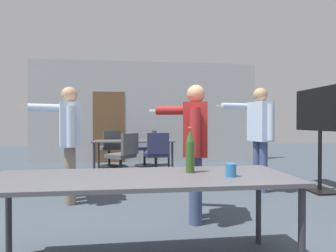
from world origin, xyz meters
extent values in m
cube|color=#B2B5B7|center=(0.00, 6.27, 1.47)|extent=(6.66, 0.10, 2.95)
cube|color=brown|center=(-1.10, 6.22, 1.02)|extent=(0.90, 0.02, 2.05)
cube|color=#4C4C51|center=(-0.25, 0.54, 0.72)|extent=(2.36, 0.78, 0.03)
cylinder|color=#2D2D33|center=(0.87, 0.21, 0.35)|extent=(0.05, 0.05, 0.71)
cylinder|color=#2D2D33|center=(-1.37, 0.87, 0.35)|extent=(0.05, 0.05, 0.71)
cylinder|color=#2D2D33|center=(0.87, 0.87, 0.35)|extent=(0.05, 0.05, 0.71)
cube|color=#4C4C51|center=(-0.35, 4.68, 0.72)|extent=(1.84, 0.79, 0.03)
cylinder|color=#2D2D33|center=(-1.22, 4.35, 0.35)|extent=(0.05, 0.05, 0.71)
cylinder|color=#2D2D33|center=(0.51, 4.35, 0.35)|extent=(0.05, 0.05, 0.71)
cylinder|color=#2D2D33|center=(-1.22, 5.01, 0.35)|extent=(0.05, 0.05, 0.71)
cylinder|color=#2D2D33|center=(0.51, 5.01, 0.35)|extent=(0.05, 0.05, 0.71)
cube|color=black|center=(2.78, 2.57, 0.01)|extent=(0.44, 0.56, 0.03)
cylinder|color=black|center=(2.78, 2.57, 0.52)|extent=(0.06, 0.06, 0.99)
cube|color=black|center=(2.78, 2.57, 1.38)|extent=(0.04, 1.26, 0.73)
cube|color=#192342|center=(2.80, 2.57, 1.38)|extent=(0.01, 1.16, 0.65)
cylinder|color=#3D4C75|center=(0.38, 1.40, 0.39)|extent=(0.15, 0.15, 0.77)
cylinder|color=#3D4C75|center=(0.43, 1.60, 0.39)|extent=(0.15, 0.15, 0.77)
cube|color=maroon|center=(0.40, 1.50, 1.08)|extent=(0.38, 0.53, 0.61)
sphere|color=tan|center=(0.40, 1.50, 1.49)|extent=(0.21, 0.21, 0.21)
cylinder|color=maroon|center=(0.33, 1.21, 1.05)|extent=(0.11, 0.11, 0.53)
cylinder|color=maroon|center=(0.22, 1.85, 1.31)|extent=(0.54, 0.24, 0.11)
cube|color=white|center=(-0.06, 1.92, 1.31)|extent=(0.13, 0.07, 0.03)
cylinder|color=slate|center=(-1.22, 2.31, 0.40)|extent=(0.14, 0.14, 0.81)
cylinder|color=slate|center=(-1.28, 2.50, 0.40)|extent=(0.14, 0.14, 0.81)
cube|color=silver|center=(-1.25, 2.40, 1.13)|extent=(0.39, 0.53, 0.64)
sphere|color=tan|center=(-1.25, 2.40, 1.56)|extent=(0.22, 0.22, 0.22)
cylinder|color=silver|center=(-1.16, 2.13, 1.10)|extent=(0.11, 0.11, 0.55)
cylinder|color=silver|center=(-1.60, 2.60, 1.38)|extent=(0.56, 0.27, 0.11)
cube|color=white|center=(-1.89, 2.51, 1.38)|extent=(0.13, 0.07, 0.03)
cylinder|color=#3D4C75|center=(1.79, 2.60, 0.42)|extent=(0.13, 0.13, 0.84)
cylinder|color=#3D4C75|center=(1.76, 2.78, 0.42)|extent=(0.13, 0.13, 0.84)
cube|color=silver|center=(1.78, 2.69, 1.17)|extent=(0.31, 0.46, 0.66)
sphere|color=tan|center=(1.78, 2.69, 1.62)|extent=(0.23, 0.23, 0.23)
cylinder|color=silver|center=(1.83, 2.43, 1.16)|extent=(0.10, 0.10, 0.57)
cylinder|color=silver|center=(1.45, 2.90, 1.44)|extent=(0.58, 0.20, 0.10)
cube|color=white|center=(1.14, 2.84, 1.44)|extent=(0.12, 0.06, 0.03)
cylinder|color=black|center=(-0.62, 3.88, 0.01)|extent=(0.52, 0.52, 0.03)
cylinder|color=black|center=(-0.62, 3.88, 0.24)|extent=(0.06, 0.06, 0.41)
cube|color=#4C4C51|center=(-0.62, 3.88, 0.48)|extent=(0.65, 0.65, 0.08)
cube|color=#4C4C51|center=(-0.42, 3.71, 0.73)|extent=(0.33, 0.37, 0.42)
cylinder|color=black|center=(-1.01, 5.45, 0.01)|extent=(0.52, 0.52, 0.03)
cylinder|color=black|center=(-1.01, 5.45, 0.24)|extent=(0.06, 0.06, 0.43)
cube|color=#4C4C51|center=(-1.01, 5.45, 0.50)|extent=(0.59, 0.59, 0.08)
cube|color=#4C4C51|center=(-0.91, 5.20, 0.75)|extent=(0.43, 0.21, 0.42)
cylinder|color=black|center=(-0.09, 5.48, 0.01)|extent=(0.52, 0.52, 0.03)
cylinder|color=black|center=(-0.09, 5.48, 0.23)|extent=(0.06, 0.06, 0.41)
cube|color=navy|center=(-0.09, 5.48, 0.48)|extent=(0.49, 0.49, 0.08)
cube|color=navy|center=(0.17, 5.50, 0.73)|extent=(0.09, 0.44, 0.42)
cylinder|color=black|center=(0.11, 3.95, 0.01)|extent=(0.52, 0.52, 0.03)
cylinder|color=black|center=(0.11, 3.95, 0.24)|extent=(0.06, 0.06, 0.42)
cube|color=navy|center=(0.11, 3.95, 0.49)|extent=(0.51, 0.51, 0.08)
cube|color=navy|center=(0.14, 3.69, 0.74)|extent=(0.44, 0.11, 0.42)
cylinder|color=#2D511E|center=(0.16, 0.64, 0.87)|extent=(0.07, 0.07, 0.26)
cone|color=#2D511E|center=(0.16, 0.64, 1.05)|extent=(0.06, 0.06, 0.12)
cylinder|color=gold|center=(0.16, 0.64, 1.11)|extent=(0.03, 0.03, 0.01)
cylinder|color=#2866A3|center=(0.44, 0.44, 0.79)|extent=(0.08, 0.08, 0.10)
camera|label=1|loc=(-0.28, -1.50, 1.15)|focal=28.00mm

